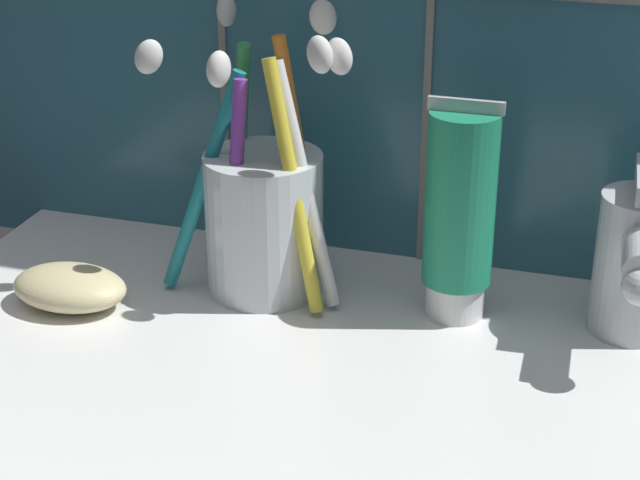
{
  "coord_description": "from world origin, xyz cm",
  "views": [
    {
      "loc": [
        14.54,
        -51.36,
        35.15
      ],
      "look_at": [
        -2.14,
        3.59,
        8.6
      ],
      "focal_mm": 60.0,
      "sensor_mm": 36.0,
      "label": 1
    }
  ],
  "objects_px": {
    "toothbrush_cup": "(264,211)",
    "sink_faucet": "(638,261)",
    "toothpaste_tube": "(460,212)",
    "soap_bar": "(70,287)"
  },
  "relations": [
    {
      "from": "toothbrush_cup",
      "to": "sink_faucet",
      "type": "xyz_separation_m",
      "value": [
        0.24,
        0.01,
        -0.01
      ]
    },
    {
      "from": "toothbrush_cup",
      "to": "toothpaste_tube",
      "type": "relative_size",
      "value": 1.34
    },
    {
      "from": "toothbrush_cup",
      "to": "sink_faucet",
      "type": "relative_size",
      "value": 1.8
    },
    {
      "from": "toothbrush_cup",
      "to": "soap_bar",
      "type": "height_order",
      "value": "toothbrush_cup"
    },
    {
      "from": "sink_faucet",
      "to": "soap_bar",
      "type": "relative_size",
      "value": 1.39
    },
    {
      "from": "sink_faucet",
      "to": "toothbrush_cup",
      "type": "bearing_deg",
      "value": -90.64
    },
    {
      "from": "toothpaste_tube",
      "to": "sink_faucet",
      "type": "relative_size",
      "value": 1.34
    },
    {
      "from": "toothpaste_tube",
      "to": "soap_bar",
      "type": "xyz_separation_m",
      "value": [
        -0.24,
        -0.06,
        -0.06
      ]
    },
    {
      "from": "toothbrush_cup",
      "to": "toothpaste_tube",
      "type": "height_order",
      "value": "toothbrush_cup"
    },
    {
      "from": "toothpaste_tube",
      "to": "sink_faucet",
      "type": "bearing_deg",
      "value": 2.8
    }
  ]
}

